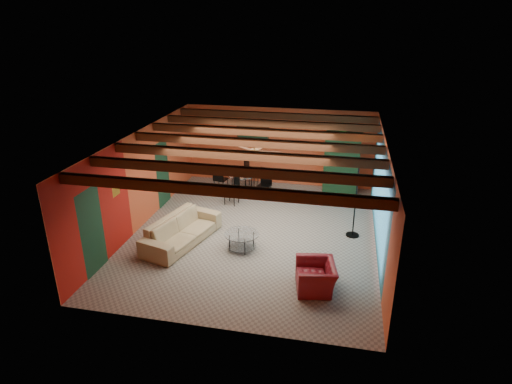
% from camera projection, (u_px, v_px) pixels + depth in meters
% --- Properties ---
extents(room, '(6.52, 8.01, 2.71)m').
position_uv_depth(room, '(255.00, 150.00, 11.18)').
color(room, gray).
rests_on(room, ground).
extents(sofa, '(1.56, 2.61, 0.71)m').
position_uv_depth(sofa, '(182.00, 230.00, 11.36)').
color(sofa, tan).
rests_on(sofa, ground).
extents(armchair, '(0.99, 1.09, 0.62)m').
position_uv_depth(armchair, '(316.00, 276.00, 9.43)').
color(armchair, maroon).
rests_on(armchair, ground).
extents(coffee_table, '(1.11, 1.11, 0.46)m').
position_uv_depth(coffee_table, '(242.00, 241.00, 11.07)').
color(coffee_table, silver).
rests_on(coffee_table, ground).
extents(dining_table, '(2.32, 2.32, 1.02)m').
position_uv_depth(dining_table, '(242.00, 181.00, 14.33)').
color(dining_table, silver).
rests_on(dining_table, ground).
extents(armoire, '(1.18, 0.69, 1.96)m').
position_uv_depth(armoire, '(341.00, 163.00, 14.53)').
color(armoire, brown).
rests_on(armoire, ground).
extents(floor_lamp, '(0.49, 0.49, 2.17)m').
position_uv_depth(floor_lamp, '(356.00, 199.00, 11.43)').
color(floor_lamp, black).
rests_on(floor_lamp, ground).
extents(ceiling_fan, '(1.50, 1.50, 0.44)m').
position_uv_depth(ceiling_fan, '(254.00, 151.00, 11.08)').
color(ceiling_fan, '#472614').
rests_on(ceiling_fan, ceiling).
extents(painting, '(1.05, 0.03, 0.65)m').
position_uv_depth(painting, '(253.00, 137.00, 15.10)').
color(painting, black).
rests_on(painting, wall_back).
extents(potted_plant, '(0.46, 0.42, 0.45)m').
position_uv_depth(potted_plant, '(344.00, 128.00, 14.08)').
color(potted_plant, '#26661E').
rests_on(potted_plant, armoire).
extents(vase, '(0.21, 0.21, 0.19)m').
position_uv_depth(vase, '(242.00, 163.00, 14.11)').
color(vase, orange).
rests_on(vase, dining_table).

